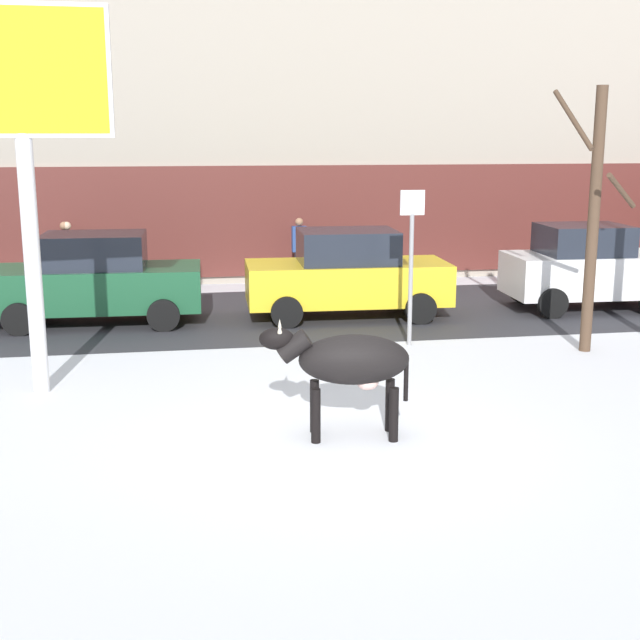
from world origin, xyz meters
The scene contains 13 objects.
ground_plane centered at (0.00, 0.00, 0.00)m, with size 120.00×120.00×0.00m, color white.
road_strip centered at (0.00, 8.02, 0.00)m, with size 60.00×5.60×0.01m, color #333338.
building_facade centered at (0.00, 15.04, 6.48)m, with size 44.00×6.10×13.00m.
cow_black centered at (0.13, 0.39, 0.99)m, with size 1.93×0.76×1.54m.
billboard centered at (-4.03, 3.03, 4.31)m, with size 2.52×0.25×5.56m.
car_darkgreen_sedan centered at (-3.60, 7.76, 0.91)m, with size 4.25×2.09×1.84m.
car_yellow_sedan centered at (1.55, 7.55, 0.91)m, with size 4.25×2.09×1.84m.
car_white_hatchback centered at (6.89, 7.52, 0.93)m, with size 3.55×2.01×1.86m.
pedestrian_near_billboard centered at (-4.54, 11.39, 0.88)m, with size 0.36×0.24×1.73m.
pedestrian_by_cars centered at (-4.61, 11.39, 0.88)m, with size 0.36×0.24×1.73m.
pedestrian_far_left centered at (1.08, 11.39, 0.88)m, with size 0.36×0.24×1.73m.
bare_tree_right_lot centered at (5.16, 4.00, 2.42)m, with size 1.38×1.18×4.59m.
street_sign centered at (2.19, 4.94, 1.67)m, with size 0.44×0.08×2.82m.
Camera 1 is at (-1.94, -9.79, 3.81)m, focal length 47.97 mm.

